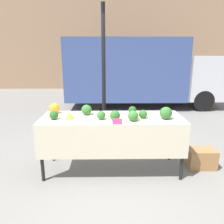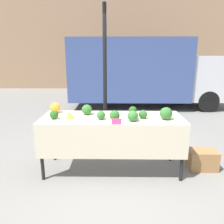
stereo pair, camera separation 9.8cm
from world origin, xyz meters
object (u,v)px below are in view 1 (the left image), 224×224
parked_truck (139,71)px  orange_cauliflower (54,108)px  price_sign (117,121)px  produce_crate (201,158)px

parked_truck → orange_cauliflower: (-1.98, -4.39, -0.28)m
parked_truck → price_sign: (-0.98, -4.99, -0.32)m
price_sign → produce_crate: (1.41, 0.41, -0.77)m
parked_truck → orange_cauliflower: size_ratio=31.71×
orange_cauliflower → price_sign: orange_cauliflower is taller
price_sign → produce_crate: bearing=16.3°
orange_cauliflower → produce_crate: size_ratio=0.38×
price_sign → produce_crate: size_ratio=0.30×
parked_truck → price_sign: bearing=-101.1°
orange_cauliflower → parked_truck: bearing=65.7°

